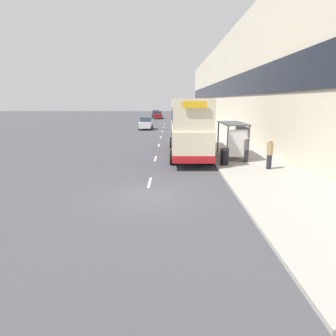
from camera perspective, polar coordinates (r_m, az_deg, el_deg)
ground_plane at (r=13.35m, az=-4.20°, el=-5.56°), size 220.00×220.00×0.00m
pavement at (r=51.59m, az=6.48°, el=8.08°), size 5.00×93.00×0.14m
terrace_facade at (r=52.05m, az=11.19°, el=15.15°), size 3.10×93.00×13.19m
lane_mark_0 at (r=15.65m, az=-3.51°, el=-2.77°), size 0.12×2.00×0.01m
lane_mark_1 at (r=22.09m, az=-2.38°, el=1.83°), size 0.12×2.00×0.01m
lane_mark_2 at (r=28.62m, az=-1.76°, el=4.33°), size 0.12×2.00×0.01m
lane_mark_3 at (r=35.18m, az=-1.37°, el=5.91°), size 0.12×2.00×0.01m
lane_mark_4 at (r=41.76m, az=-1.10°, el=6.99°), size 0.12×2.00×0.01m
lane_mark_5 at (r=48.36m, az=-0.91°, el=7.77°), size 0.12×2.00×0.01m
lane_mark_6 at (r=54.96m, az=-0.76°, el=8.37°), size 0.12×2.00×0.01m
bus_shelter at (r=22.08m, az=12.78°, el=6.42°), size 1.60×4.20×2.48m
double_decker_bus_near at (r=23.08m, az=3.93°, el=7.99°), size 2.85×10.91×4.30m
car_0 at (r=77.62m, az=-2.35°, el=10.28°), size 1.90×4.28×1.79m
car_1 at (r=71.40m, az=-1.89°, el=10.07°), size 2.00×4.17×1.78m
car_2 at (r=44.86m, az=-4.26°, el=8.47°), size 1.94×4.15×1.79m
pedestrian_at_shelter at (r=18.94m, az=18.80°, el=2.59°), size 0.36×0.36×1.82m
pedestrian_1 at (r=20.69m, az=14.71°, el=3.48°), size 0.33×0.33×1.69m
litter_bin at (r=19.46m, az=10.71°, el=2.11°), size 0.55×0.55×1.05m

